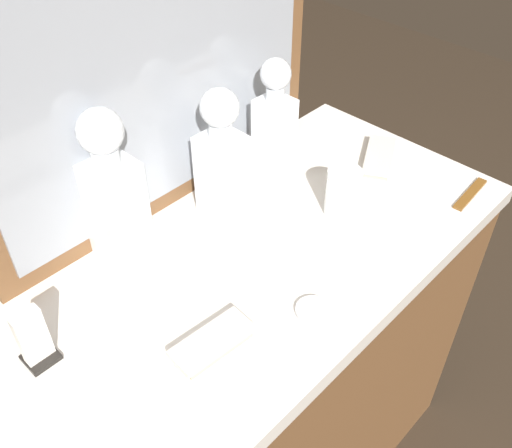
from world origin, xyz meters
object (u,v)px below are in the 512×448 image
silver_brush_far_right (212,343)px  porcelain_dish (313,311)px  crystal_decanter_front (114,200)px  crystal_decanter_far_right (222,166)px  tortoiseshell_comb (470,194)px  silver_brush_left (379,158)px  napkin_holder (34,341)px  crystal_tumbler_rear (343,194)px  crystal_decanter_right (274,131)px

silver_brush_far_right → porcelain_dish: (0.17, -0.07, -0.01)m
crystal_decanter_front → crystal_decanter_far_right: size_ratio=1.11×
silver_brush_far_right → porcelain_dish: size_ratio=2.33×
tortoiseshell_comb → silver_brush_left: bearing=99.2°
tortoiseshell_comb → napkin_holder: napkin_holder is taller
crystal_decanter_far_right → napkin_holder: bearing=-173.0°
tortoiseshell_comb → crystal_tumbler_rear: bearing=145.2°
silver_brush_left → crystal_decanter_far_right: bearing=159.6°
porcelain_dish → napkin_holder: size_ratio=0.57×
crystal_decanter_front → silver_brush_far_right: (-0.04, -0.29, -0.11)m
crystal_decanter_front → napkin_holder: 0.28m
crystal_decanter_front → crystal_decanter_far_right: (0.22, -0.05, -0.01)m
crystal_decanter_front → napkin_holder: bearing=-156.4°
silver_brush_left → tortoiseshell_comb: (0.03, -0.21, -0.01)m
crystal_decanter_far_right → tortoiseshell_comb: bearing=-41.2°
silver_brush_far_right → napkin_holder: bearing=138.1°
crystal_decanter_right → silver_brush_far_right: 0.50m
crystal_decanter_far_right → silver_brush_left: size_ratio=1.71×
porcelain_dish → silver_brush_far_right: bearing=156.7°
silver_brush_left → tortoiseshell_comb: size_ratio=1.23×
crystal_decanter_front → crystal_tumbler_rear: 0.45m
napkin_holder → tortoiseshell_comb: bearing=-18.7°
crystal_tumbler_rear → silver_brush_far_right: 0.42m
silver_brush_far_right → silver_brush_left: same height
crystal_decanter_front → porcelain_dish: 0.40m
crystal_decanter_far_right → crystal_decanter_right: 0.17m
silver_brush_far_right → napkin_holder: (-0.20, 0.18, 0.03)m
silver_brush_far_right → porcelain_dish: bearing=-23.3°
crystal_decanter_far_right → tortoiseshell_comb: (0.40, -0.35, -0.11)m
crystal_tumbler_rear → tortoiseshell_comb: 0.29m
crystal_decanter_front → crystal_decanter_far_right: 0.22m
tortoiseshell_comb → porcelain_dish: bearing=175.9°
crystal_decanter_front → porcelain_dish: crystal_decanter_front is taller
crystal_decanter_far_right → crystal_tumbler_rear: (0.16, -0.18, -0.06)m
tortoiseshell_comb → napkin_holder: (-0.86, 0.29, 0.04)m
silver_brush_left → tortoiseshell_comb: 0.22m
silver_brush_far_right → porcelain_dish: silver_brush_far_right is taller
tortoiseshell_comb → napkin_holder: bearing=161.3°
crystal_tumbler_rear → porcelain_dish: bearing=-152.2°
tortoiseshell_comb → napkin_holder: size_ratio=1.19×
tortoiseshell_comb → silver_brush_far_right: bearing=170.7°
crystal_tumbler_rear → crystal_decanter_right: bearing=87.7°
crystal_decanter_right → crystal_decanter_far_right: bearing=-175.4°
crystal_tumbler_rear → silver_brush_far_right: bearing=-172.1°
crystal_decanter_right → tortoiseshell_comb: bearing=-57.4°
silver_brush_far_right → tortoiseshell_comb: 0.66m
crystal_tumbler_rear → tortoiseshell_comb: bearing=-34.8°
crystal_decanter_right → silver_brush_far_right: (-0.42, -0.25, -0.10)m
crystal_decanter_front → silver_brush_far_right: 0.31m
crystal_decanter_far_right → tortoiseshell_comb: crystal_decanter_far_right is taller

